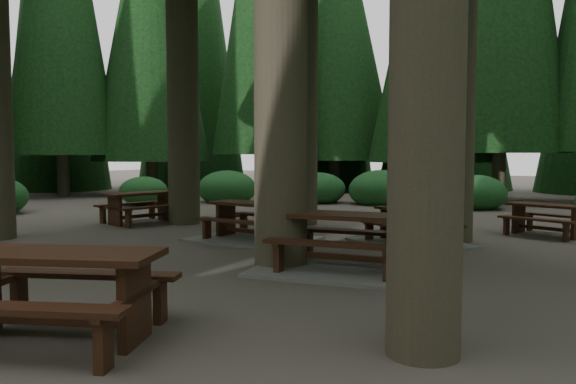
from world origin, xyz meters
The scene contains 8 objects.
ground centered at (0.00, 0.00, 0.00)m, with size 80.00×80.00×0.00m, color #534A43.
picnic_table_a centered at (1.81, 0.42, 0.31)m, with size 2.92×2.55×0.88m.
picnic_table_b centered at (-5.20, 2.96, 0.53)m, with size 1.81×2.09×0.79m.
picnic_table_c centered at (-1.10, 2.13, 0.27)m, with size 2.40×2.02×0.79m.
picnic_table_d centered at (4.02, 5.97, 0.46)m, with size 1.92×1.72×0.69m.
picnic_table_e centered at (0.87, -3.98, 0.58)m, with size 2.49×2.30×0.87m.
picnic_table_f centered at (1.89, 3.30, 0.23)m, with size 2.69×2.57×0.71m.
shrub_ring centered at (0.70, 0.75, 0.40)m, with size 23.86×24.64×1.49m.
Camera 1 is at (5.53, -7.32, 1.81)m, focal length 35.00 mm.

